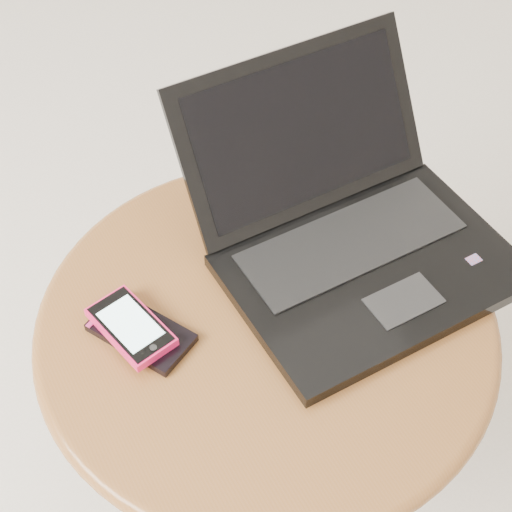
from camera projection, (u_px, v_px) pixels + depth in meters
table at (266, 361)px, 1.04m from camera, size 0.57×0.57×0.45m
laptop at (351, 229)px, 1.01m from camera, size 0.36×0.37×0.21m
phone_black at (141, 332)px, 0.95m from camera, size 0.11×0.14×0.01m
phone_pink at (131, 327)px, 0.94m from camera, size 0.08×0.12×0.01m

